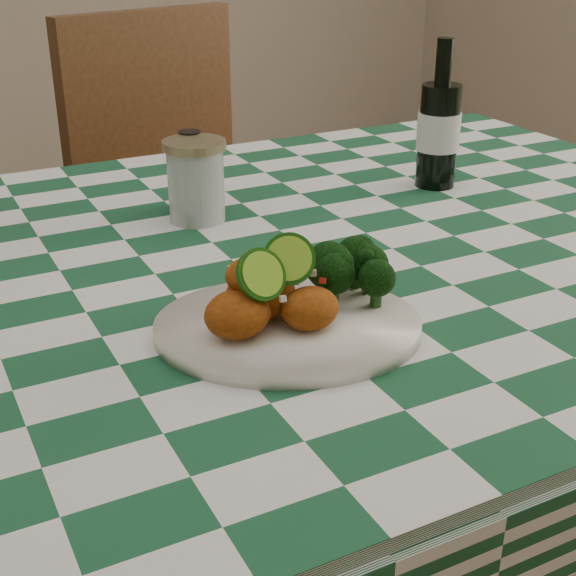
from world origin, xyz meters
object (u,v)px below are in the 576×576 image
mason_jar (196,181)px  wooden_chair_right (208,240)px  beer_bottle (440,114)px  dining_table (239,501)px  ketchup_bottle (191,171)px  plate (288,328)px  fried_chicken_pile (276,287)px

mason_jar → wooden_chair_right: 0.74m
mason_jar → beer_bottle: bearing=-3.5°
dining_table → ketchup_bottle: 0.50m
plate → beer_bottle: 0.58m
fried_chicken_pile → ketchup_bottle: bearing=80.7°
mason_jar → fried_chicken_pile: bearing=-98.9°
fried_chicken_pile → beer_bottle: bearing=37.0°
fried_chicken_pile → beer_bottle: (0.46, 0.35, 0.06)m
mason_jar → wooden_chair_right: size_ratio=0.12×
fried_chicken_pile → mason_jar: 0.38m
ketchup_bottle → mason_jar: (-0.01, -0.04, -0.00)m
plate → ketchup_bottle: bearing=82.5°
ketchup_bottle → beer_bottle: 0.40m
ketchup_bottle → beer_bottle: beer_bottle is taller
ketchup_bottle → wooden_chair_right: size_ratio=0.12×
fried_chicken_pile → beer_bottle: 0.58m
plate → wooden_chair_right: wooden_chair_right is taller
beer_bottle → wooden_chair_right: beer_bottle is taller
dining_table → fried_chicken_pile: 0.50m
dining_table → plate: size_ratio=5.91×
dining_table → fried_chicken_pile: size_ratio=12.94×
plate → fried_chicken_pile: 0.05m
plate → fried_chicken_pile: (-0.01, 0.00, 0.05)m
dining_table → mason_jar: 0.48m
ketchup_bottle → wooden_chair_right: wooden_chair_right is taller
dining_table → wooden_chair_right: (0.26, 0.76, 0.10)m
mason_jar → beer_bottle: beer_bottle is taller
dining_table → plate: bearing=-97.6°
ketchup_bottle → wooden_chair_right: bearing=67.1°
ketchup_bottle → wooden_chair_right: (0.24, 0.56, -0.35)m
dining_table → wooden_chair_right: 0.81m
fried_chicken_pile → ketchup_bottle: 0.42m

